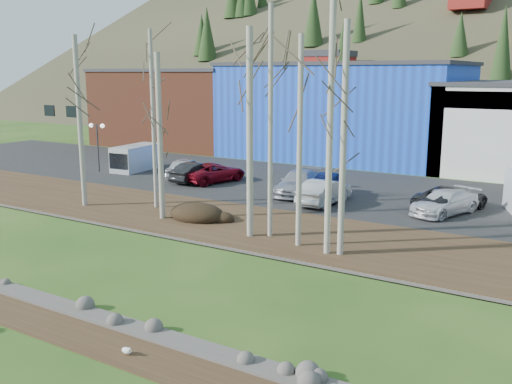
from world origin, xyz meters
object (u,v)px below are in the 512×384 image
Objects in this scene: street_lamp at (97,134)px; car_5 at (324,192)px; car_3 at (298,183)px; van_grey at (135,158)px; car_4 at (325,186)px; car_7 at (445,202)px; car_0 at (185,168)px; seagull at (127,351)px; car_2 at (214,172)px; car_6 at (451,198)px; car_1 at (196,172)px.

street_lamp reaches higher than car_5.
car_3 is 1.08× the size of van_grey.
van_grey reaches higher than car_4.
car_0 is at bearing -162.48° from car_7.
seagull is 29.36m from van_grey.
seagull is 24.09m from car_2.
car_0 reaches higher than car_6.
car_3 is at bearing 157.75° from car_0.
car_6 is 1.17m from car_7.
car_5 reaches higher than car_2.
car_2 reaches higher than seagull.
car_1 is (-13.16, 20.26, 0.65)m from seagull.
van_grey is (-19.94, 21.53, 0.93)m from seagull.
car_2 is at bearing 158.89° from car_0.
car_4 is 1.05× the size of car_5.
car_4 is 1.01× the size of van_grey.
car_5 is (0.55, -1.35, -0.06)m from car_4.
seagull is 21.32m from car_6.
van_grey reaches higher than car_3.
car_0 is 0.92× the size of car_2.
street_lamp is 0.81× the size of van_grey.
seagull is 0.11× the size of street_lamp.
car_2 and car_6 have the same top height.
car_0 reaches higher than car_2.
car_2 is at bearing -11.43° from car_5.
car_3 is at bearing -170.41° from car_2.
car_7 is (16.67, -0.42, -0.02)m from car_1.
seagull is 25.55m from car_0.
car_6 is at bearing -6.12° from car_3.
car_0 is 1.62m from car_1.
car_3 reaches higher than car_1.
car_6 is (3.57, 21.01, 0.64)m from seagull.
car_5 is (2.48, -1.63, 0.01)m from car_3.
car_5 is (-2.89, 18.68, 0.70)m from seagull.
car_4 is (8.67, -0.78, 0.12)m from car_2.
car_3 is 1.95m from car_4.
car_0 is 11.23m from car_4.
car_3 is 8.97m from car_6.
car_7 is at bearing 91.95° from seagull.
car_4 is (9.72, -0.23, 0.11)m from car_1.
car_0 reaches higher than seagull.
car_6 is (7.01, 0.98, -0.12)m from car_4.
street_lamp reaches higher than car_2.
car_1 is at bearing 41.77° from car_2.
car_7 is at bearing -10.10° from van_grey.
car_3 is (6.74, -0.50, 0.05)m from car_2.
street_lamp reaches higher than car_7.
car_7 is at bearing -15.76° from car_4.
seagull is 20.33m from car_4.
car_5 is at bearing -179.15° from car_2.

